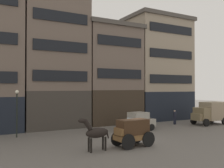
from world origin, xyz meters
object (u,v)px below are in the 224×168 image
(cargo_wagon, at_px, (132,131))
(sedan_dark, at_px, (137,121))
(streetlamp_curbside, at_px, (17,107))
(pedestrian_officer, at_px, (175,116))
(draft_horse, at_px, (96,133))
(delivery_truck_near, at_px, (210,112))

(cargo_wagon, relative_size, sedan_dark, 0.77)
(streetlamp_curbside, bearing_deg, pedestrian_officer, -2.21)
(draft_horse, xyz_separation_m, delivery_truck_near, (17.19, 5.04, 0.15))
(delivery_truck_near, relative_size, streetlamp_curbside, 1.06)
(cargo_wagon, distance_m, pedestrian_officer, 12.62)
(delivery_truck_near, distance_m, sedan_dark, 10.02)
(cargo_wagon, bearing_deg, delivery_truck_near, 19.49)
(draft_horse, relative_size, pedestrian_officer, 1.31)
(draft_horse, relative_size, sedan_dark, 0.61)
(sedan_dark, distance_m, streetlamp_curbside, 11.55)
(cargo_wagon, height_order, pedestrian_officer, cargo_wagon)
(delivery_truck_near, bearing_deg, sedan_dark, 177.00)
(draft_horse, height_order, pedestrian_officer, draft_horse)
(cargo_wagon, relative_size, streetlamp_curbside, 0.72)
(pedestrian_officer, xyz_separation_m, streetlamp_curbside, (-17.49, 0.68, 1.69))
(pedestrian_officer, height_order, streetlamp_curbside, streetlamp_curbside)
(cargo_wagon, xyz_separation_m, pedestrian_officer, (10.52, 6.98, -0.17))
(cargo_wagon, xyz_separation_m, sedan_dark, (4.25, 5.57, -0.23))
(delivery_truck_near, bearing_deg, cargo_wagon, -160.51)
(sedan_dark, distance_m, pedestrian_officer, 6.42)
(cargo_wagon, distance_m, draft_horse, 2.95)
(sedan_dark, height_order, streetlamp_curbside, streetlamp_curbside)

